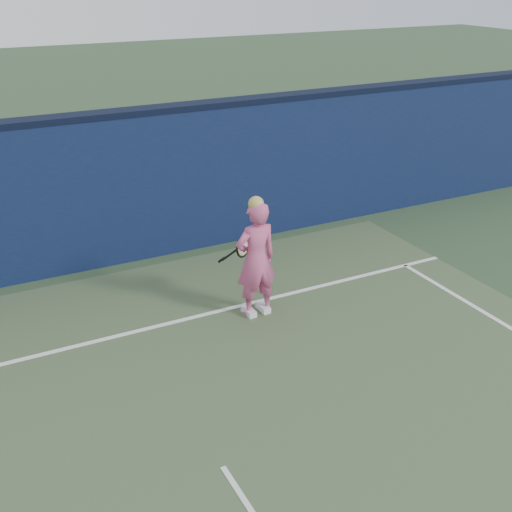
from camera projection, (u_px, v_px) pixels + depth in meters
backstop_wall at (84, 196)px, 10.56m from camera, size 24.00×0.40×2.50m
wall_cap at (74, 118)px, 10.02m from camera, size 24.00×0.42×0.10m
player at (256, 259)px, 9.20m from camera, size 0.66×0.45×1.83m
racket at (241, 248)px, 9.57m from camera, size 0.60×0.20×0.32m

